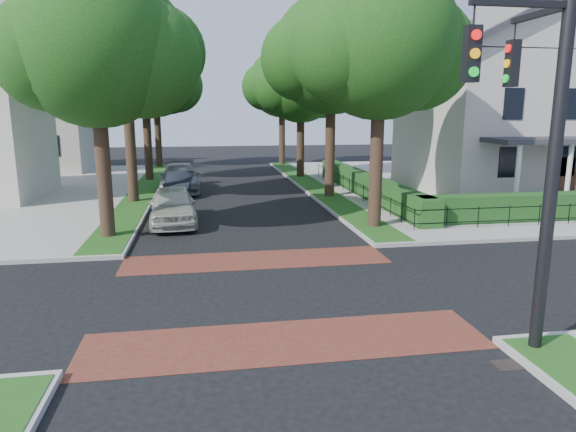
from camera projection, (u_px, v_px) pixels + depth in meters
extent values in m
plane|color=black|center=(268.00, 292.00, 14.50)|extent=(120.00, 120.00, 0.00)
cube|color=gray|center=(509.00, 182.00, 35.96)|extent=(30.00, 30.00, 0.15)
cube|color=maroon|center=(256.00, 260.00, 17.59)|extent=(9.00, 2.20, 0.01)
cube|color=maroon|center=(286.00, 341.00, 11.41)|extent=(9.00, 2.20, 0.01)
cube|color=black|center=(510.00, 365.00, 10.36)|extent=(0.65, 0.45, 0.01)
cube|color=#184D16|center=(313.00, 185.00, 33.78)|extent=(1.60, 29.80, 0.02)
cube|color=#184D16|center=(144.00, 190.00, 32.05)|extent=(1.60, 29.80, 0.02)
cylinder|color=black|center=(377.00, 140.00, 21.37)|extent=(0.56, 0.56, 7.35)
sphere|color=#103D10|center=(380.00, 42.00, 20.58)|extent=(6.20, 6.20, 6.20)
sphere|color=#103D10|center=(417.00, 54.00, 21.22)|extent=(4.65, 4.65, 4.65)
sphere|color=#103D10|center=(344.00, 49.00, 20.19)|extent=(4.34, 4.34, 4.34)
sphere|color=#103D10|center=(371.00, 35.00, 21.99)|extent=(4.03, 4.03, 4.03)
cylinder|color=black|center=(330.00, 129.00, 29.06)|extent=(0.56, 0.56, 7.70)
sphere|color=#103D10|center=(332.00, 54.00, 28.23)|extent=(6.60, 6.60, 6.60)
sphere|color=#103D10|center=(361.00, 62.00, 28.89)|extent=(4.95, 4.95, 4.95)
sphere|color=#103D10|center=(303.00, 59.00, 27.83)|extent=(4.62, 4.62, 4.62)
sphere|color=#103D10|center=(326.00, 48.00, 29.74)|extent=(4.29, 4.29, 4.29)
cylinder|color=black|center=(301.00, 131.00, 37.86)|extent=(0.56, 0.56, 6.65)
sphere|color=#103D10|center=(301.00, 82.00, 37.14)|extent=(5.80, 5.80, 5.80)
sphere|color=#103D10|center=(321.00, 88.00, 37.77)|extent=(4.35, 4.35, 4.35)
sphere|color=#103D10|center=(281.00, 86.00, 36.78)|extent=(4.06, 4.06, 4.06)
sphere|color=#103D10|center=(299.00, 77.00, 38.46)|extent=(3.77, 3.77, 3.77)
cylinder|color=black|center=(282.00, 125.00, 46.51)|extent=(0.56, 0.56, 7.00)
sphere|color=#103D10|center=(282.00, 83.00, 45.76)|extent=(6.00, 6.00, 6.00)
sphere|color=#103D10|center=(299.00, 88.00, 46.40)|extent=(4.50, 4.50, 4.50)
sphere|color=#103D10|center=(266.00, 87.00, 45.39)|extent=(4.20, 4.20, 4.20)
sphere|color=#103D10|center=(280.00, 79.00, 47.12)|extent=(3.90, 3.90, 3.90)
cylinder|color=black|center=(102.00, 147.00, 19.64)|extent=(0.56, 0.56, 7.00)
sphere|color=#103D10|center=(94.00, 46.00, 18.88)|extent=(6.00, 6.00, 6.00)
sphere|color=#103D10|center=(142.00, 59.00, 19.52)|extent=(4.50, 4.50, 4.50)
sphere|color=#103D10|center=(51.00, 53.00, 18.51)|extent=(4.20, 4.20, 4.20)
sphere|color=#103D10|center=(104.00, 38.00, 20.25)|extent=(3.90, 3.90, 3.90)
cylinder|color=black|center=(129.00, 127.00, 27.26)|extent=(0.56, 0.56, 8.05)
sphere|color=#103D10|center=(124.00, 43.00, 26.39)|extent=(6.40, 6.40, 6.40)
sphere|color=#103D10|center=(160.00, 52.00, 27.04)|extent=(4.80, 4.80, 4.80)
sphere|color=#103D10|center=(91.00, 48.00, 26.00)|extent=(4.48, 4.48, 4.48)
sphere|color=#103D10|center=(130.00, 37.00, 27.85)|extent=(4.16, 4.16, 4.16)
cylinder|color=black|center=(147.00, 131.00, 36.07)|extent=(0.56, 0.56, 6.86)
sphere|color=#103D10|center=(144.00, 78.00, 35.33)|extent=(5.60, 5.60, 5.60)
sphere|color=#103D10|center=(168.00, 84.00, 35.95)|extent=(4.20, 4.20, 4.20)
sphere|color=#103D10|center=(123.00, 82.00, 34.98)|extent=(3.92, 3.92, 3.92)
sphere|color=#103D10|center=(147.00, 72.00, 36.60)|extent=(3.64, 3.64, 3.64)
cylinder|color=black|center=(158.00, 125.00, 44.73)|extent=(0.56, 0.56, 7.14)
sphere|color=#103D10|center=(155.00, 81.00, 43.97)|extent=(6.20, 6.20, 6.20)
sphere|color=#103D10|center=(176.00, 86.00, 44.61)|extent=(4.65, 4.65, 4.65)
sphere|color=#103D10|center=(137.00, 84.00, 43.59)|extent=(4.34, 4.34, 4.34)
sphere|color=#103D10|center=(158.00, 76.00, 45.38)|extent=(4.03, 4.03, 4.03)
cube|color=#1B4819|center=(366.00, 185.00, 30.07)|extent=(1.00, 18.00, 1.20)
cube|color=beige|center=(514.00, 124.00, 31.92)|extent=(12.00, 10.00, 8.00)
cylinder|color=white|center=(518.00, 174.00, 24.78)|extent=(0.24, 0.24, 3.00)
cylinder|color=white|center=(569.00, 173.00, 25.22)|extent=(0.24, 0.24, 3.00)
cube|color=beige|center=(32.00, 130.00, 42.23)|extent=(9.00, 8.00, 6.50)
cube|color=maroon|center=(56.00, 65.00, 40.09)|extent=(0.80, 0.80, 3.64)
cylinder|color=black|center=(554.00, 157.00, 10.03)|extent=(0.26, 0.26, 8.00)
cube|color=black|center=(521.00, 3.00, 9.30)|extent=(2.00, 0.12, 0.12)
cube|color=black|center=(539.00, 14.00, 10.33)|extent=(0.12, 1.80, 0.12)
cube|color=black|center=(471.00, 54.00, 9.34)|extent=(0.28, 0.22, 1.00)
cylinder|color=red|center=(476.00, 35.00, 9.15)|extent=(0.18, 0.05, 0.18)
cylinder|color=orange|center=(475.00, 53.00, 9.21)|extent=(0.18, 0.05, 0.18)
cylinder|color=#0CB226|center=(474.00, 72.00, 9.28)|extent=(0.18, 0.05, 0.18)
cube|color=black|center=(512.00, 64.00, 11.29)|extent=(0.22, 0.28, 1.00)
cylinder|color=red|center=(508.00, 48.00, 11.20)|extent=(0.05, 0.18, 0.18)
cylinder|color=orange|center=(507.00, 64.00, 11.27)|extent=(0.05, 0.18, 0.18)
cylinder|color=#0CB226|center=(506.00, 79.00, 11.33)|extent=(0.05, 0.18, 0.18)
imported|color=#BABBA8|center=(173.00, 206.00, 22.91)|extent=(2.29, 5.10, 1.70)
imported|color=black|center=(181.00, 183.00, 30.92)|extent=(1.91, 4.42, 1.42)
imported|color=slate|center=(180.00, 178.00, 32.22)|extent=(2.63, 5.95, 1.70)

